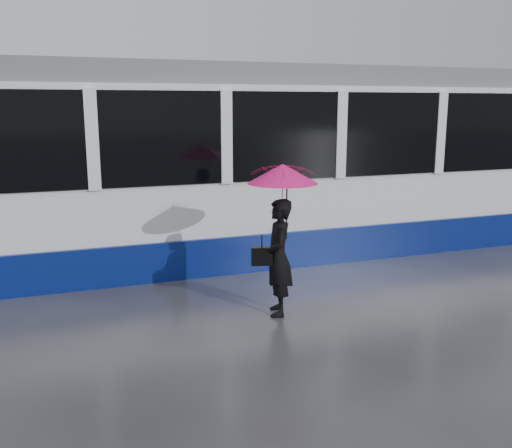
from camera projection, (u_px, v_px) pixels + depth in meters
name	position (u px, v px, depth m)	size (l,w,h in m)	color
ground	(148.00, 312.00, 7.55)	(90.00, 90.00, 0.00)	#27272B
rails	(123.00, 263.00, 9.84)	(34.00, 1.51, 0.02)	#3F3D38
woman	(278.00, 258.00, 7.34)	(0.56, 0.37, 1.53)	black
umbrella	(283.00, 187.00, 7.17)	(1.11, 1.11, 1.03)	#EF1471
handbag	(262.00, 256.00, 7.28)	(0.29, 0.19, 0.42)	black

